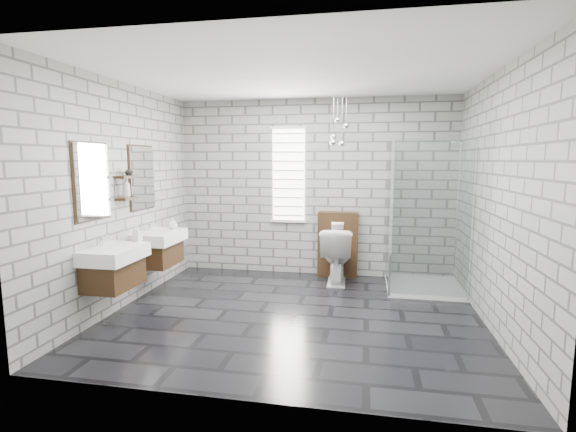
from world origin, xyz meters
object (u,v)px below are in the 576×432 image
(vanity_right, at_px, (157,238))
(cistern_panel, at_px, (338,244))
(shower_enclosure, at_px, (418,255))
(toilet, at_px, (336,255))
(vanity_left, at_px, (111,255))

(vanity_right, xyz_separation_m, cistern_panel, (2.29, 1.29, -0.26))
(shower_enclosure, height_order, toilet, shower_enclosure)
(toilet, bearing_deg, cistern_panel, -91.97)
(vanity_left, distance_m, cistern_panel, 3.26)
(cistern_panel, height_order, toilet, cistern_panel)
(vanity_left, relative_size, toilet, 1.94)
(vanity_right, height_order, shower_enclosure, shower_enclosure)
(vanity_right, bearing_deg, shower_enclosure, 12.78)
(cistern_panel, xyz_separation_m, toilet, (0.00, -0.30, -0.09))
(vanity_left, relative_size, cistern_panel, 1.57)
(vanity_right, bearing_deg, cistern_panel, 29.42)
(vanity_right, height_order, cistern_panel, vanity_right)
(vanity_left, bearing_deg, shower_enclosure, 27.71)
(shower_enclosure, xyz_separation_m, toilet, (-1.12, 0.22, -0.10))
(vanity_right, relative_size, toilet, 1.94)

